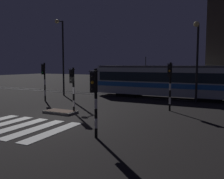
{
  "coord_description": "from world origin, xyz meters",
  "views": [
    {
      "loc": [
        10.71,
        -12.64,
        3.31
      ],
      "look_at": [
        1.47,
        4.53,
        1.4
      ],
      "focal_mm": 40.24,
      "sensor_mm": 36.0,
      "label": 1
    }
  ],
  "objects_px": {
    "traffic_light_median_centre": "(73,83)",
    "street_lamp_trackside_right": "(197,53)",
    "traffic_light_corner_far_right": "(170,79)",
    "traffic_light_corner_far_left": "(44,76)",
    "street_lamp_trackside_left": "(62,49)",
    "traffic_light_corner_near_right": "(95,93)",
    "tram": "(166,81)"
  },
  "relations": [
    {
      "from": "tram",
      "to": "street_lamp_trackside_left",
      "type": "bearing_deg",
      "value": -163.18
    },
    {
      "from": "street_lamp_trackside_left",
      "to": "tram",
      "type": "relative_size",
      "value": 0.54
    },
    {
      "from": "traffic_light_corner_far_left",
      "to": "tram",
      "type": "distance_m",
      "value": 11.76
    },
    {
      "from": "traffic_light_corner_far_right",
      "to": "tram",
      "type": "relative_size",
      "value": 0.24
    },
    {
      "from": "traffic_light_corner_far_left",
      "to": "tram",
      "type": "relative_size",
      "value": 0.24
    },
    {
      "from": "traffic_light_corner_far_right",
      "to": "street_lamp_trackside_right",
      "type": "xyz_separation_m",
      "value": [
        1.09,
        4.09,
        2.02
      ]
    },
    {
      "from": "traffic_light_corner_near_right",
      "to": "street_lamp_trackside_right",
      "type": "xyz_separation_m",
      "value": [
        2.21,
        12.36,
        2.25
      ]
    },
    {
      "from": "street_lamp_trackside_right",
      "to": "street_lamp_trackside_left",
      "type": "distance_m",
      "value": 13.8
    },
    {
      "from": "street_lamp_trackside_left",
      "to": "tram",
      "type": "xyz_separation_m",
      "value": [
        10.49,
        3.17,
        -3.26
      ]
    },
    {
      "from": "traffic_light_median_centre",
      "to": "traffic_light_corner_near_right",
      "type": "distance_m",
      "value": 6.2
    },
    {
      "from": "traffic_light_corner_near_right",
      "to": "traffic_light_corner_far_left",
      "type": "distance_m",
      "value": 12.91
    },
    {
      "from": "traffic_light_corner_near_right",
      "to": "street_lamp_trackside_right",
      "type": "relative_size",
      "value": 0.47
    },
    {
      "from": "street_lamp_trackside_right",
      "to": "street_lamp_trackside_left",
      "type": "height_order",
      "value": "street_lamp_trackside_left"
    },
    {
      "from": "traffic_light_corner_far_left",
      "to": "traffic_light_corner_near_right",
      "type": "bearing_deg",
      "value": -36.87
    },
    {
      "from": "traffic_light_corner_far_left",
      "to": "street_lamp_trackside_left",
      "type": "xyz_separation_m",
      "value": [
        -1.23,
        4.05,
        2.69
      ]
    },
    {
      "from": "traffic_light_corner_far_right",
      "to": "tram",
      "type": "xyz_separation_m",
      "value": [
        -2.19,
        6.69,
        -0.56
      ]
    },
    {
      "from": "traffic_light_median_centre",
      "to": "traffic_light_corner_near_right",
      "type": "height_order",
      "value": "traffic_light_corner_near_right"
    },
    {
      "from": "traffic_light_median_centre",
      "to": "street_lamp_trackside_right",
      "type": "bearing_deg",
      "value": 50.38
    },
    {
      "from": "traffic_light_corner_far_right",
      "to": "traffic_light_corner_far_left",
      "type": "height_order",
      "value": "traffic_light_corner_far_left"
    },
    {
      "from": "traffic_light_corner_near_right",
      "to": "street_lamp_trackside_left",
      "type": "height_order",
      "value": "street_lamp_trackside_left"
    },
    {
      "from": "traffic_light_corner_far_right",
      "to": "street_lamp_trackside_left",
      "type": "height_order",
      "value": "street_lamp_trackside_left"
    },
    {
      "from": "traffic_light_corner_near_right",
      "to": "street_lamp_trackside_right",
      "type": "distance_m",
      "value": 12.76
    },
    {
      "from": "traffic_light_corner_far_left",
      "to": "tram",
      "type": "xyz_separation_m",
      "value": [
        9.26,
        7.22,
        -0.57
      ]
    },
    {
      "from": "traffic_light_corner_far_right",
      "to": "traffic_light_corner_near_right",
      "type": "bearing_deg",
      "value": -97.71
    },
    {
      "from": "traffic_light_corner_far_right",
      "to": "traffic_light_median_centre",
      "type": "relative_size",
      "value": 1.11
    },
    {
      "from": "street_lamp_trackside_left",
      "to": "tram",
      "type": "distance_m",
      "value": 11.43
    },
    {
      "from": "traffic_light_corner_far_right",
      "to": "traffic_light_corner_far_left",
      "type": "xyz_separation_m",
      "value": [
        -11.45,
        -0.53,
        0.01
      ]
    },
    {
      "from": "street_lamp_trackside_right",
      "to": "tram",
      "type": "bearing_deg",
      "value": 141.54
    },
    {
      "from": "traffic_light_corner_near_right",
      "to": "street_lamp_trackside_right",
      "type": "bearing_deg",
      "value": 79.87
    },
    {
      "from": "traffic_light_median_centre",
      "to": "traffic_light_corner_far_left",
      "type": "bearing_deg",
      "value": 149.44
    },
    {
      "from": "street_lamp_trackside_right",
      "to": "tram",
      "type": "xyz_separation_m",
      "value": [
        -3.28,
        2.6,
        -2.58
      ]
    },
    {
      "from": "traffic_light_corner_far_right",
      "to": "traffic_light_corner_far_left",
      "type": "distance_m",
      "value": 11.46
    }
  ]
}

